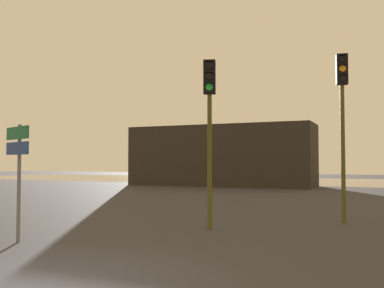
{
  "coord_description": "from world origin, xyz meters",
  "views": [
    {
      "loc": [
        4.69,
        -4.36,
        1.77
      ],
      "look_at": [
        0.5,
        5.0,
        2.2
      ],
      "focal_mm": 40.0,
      "sensor_mm": 36.0,
      "label": 1
    }
  ],
  "objects": [
    {
      "name": "traffic_light_center",
      "position": [
        0.5,
        6.13,
        3.11
      ],
      "size": [
        0.38,
        0.4,
        4.48
      ],
      "rotation": [
        0.0,
        0.0,
        3.47
      ],
      "color": "#4C4719",
      "rests_on": "ground"
    },
    {
      "name": "traffic_light_far_right",
      "position": [
        3.63,
        8.81,
        3.41
      ],
      "size": [
        0.37,
        0.39,
        4.94
      ],
      "rotation": [
        0.0,
        0.0,
        3.4
      ],
      "color": "#4C4719",
      "rests_on": "ground"
    },
    {
      "name": "water_strip",
      "position": [
        0.0,
        35.85,
        0.0
      ],
      "size": [
        80.0,
        16.0,
        0.01
      ],
      "primitive_type": "cube",
      "color": "gray",
      "rests_on": "ground"
    },
    {
      "name": "distant_building",
      "position": [
        -6.47,
        25.85,
        2.24
      ],
      "size": [
        13.77,
        4.0,
        4.47
      ],
      "primitive_type": "cube",
      "color": "#2D2823",
      "rests_on": "ground"
    },
    {
      "name": "direction_sign_post",
      "position": [
        -2.69,
        2.7,
        1.79
      ],
      "size": [
        1.04,
        0.41,
        2.6
      ],
      "rotation": [
        0.0,
        0.0,
        2.79
      ],
      "color": "slate",
      "rests_on": "ground"
    }
  ]
}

